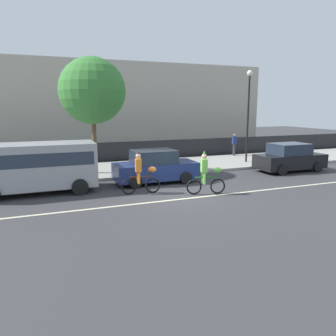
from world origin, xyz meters
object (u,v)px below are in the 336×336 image
object	(u,v)px
street_lamp_post	(249,103)
pedestrian_onlooker	(234,144)
parade_cyclist_lime	(206,175)
parade_cyclist_orange	(141,175)
parked_van_grey	(38,164)
parked_car_navy	(155,167)
parked_car_black	(290,158)

from	to	relation	value
street_lamp_post	pedestrian_onlooker	world-z (taller)	street_lamp_post
parade_cyclist_lime	pedestrian_onlooker	bearing A→B (deg)	51.38
parade_cyclist_orange	parked_van_grey	world-z (taller)	parked_van_grey
parked_van_grey	parked_car_navy	bearing A→B (deg)	0.75
street_lamp_post	parked_car_black	bearing A→B (deg)	-72.70
parked_car_black	street_lamp_post	bearing A→B (deg)	107.30
parked_car_navy	pedestrian_onlooker	world-z (taller)	pedestrian_onlooker
pedestrian_onlooker	parade_cyclist_orange	bearing A→B (deg)	-141.56
parked_car_navy	pedestrian_onlooker	size ratio (longest dim) A/B	2.53
parade_cyclist_lime	street_lamp_post	world-z (taller)	street_lamp_post
parade_cyclist_orange	parked_van_grey	bearing A→B (deg)	156.92
parade_cyclist_lime	pedestrian_onlooker	xyz separation A→B (m)	(6.89, 8.63, 0.17)
parade_cyclist_orange	parade_cyclist_lime	distance (m)	2.82
parked_van_grey	parked_car_navy	size ratio (longest dim) A/B	1.22
parade_cyclist_orange	parked_car_navy	xyz separation A→B (m)	(1.27, 1.83, -0.06)
parked_van_grey	pedestrian_onlooker	size ratio (longest dim) A/B	3.09
parade_cyclist_orange	parked_van_grey	distance (m)	4.51
parade_cyclist_lime	parked_car_black	size ratio (longest dim) A/B	0.47
street_lamp_post	parade_cyclist_orange	bearing A→B (deg)	-151.18
parked_car_navy	street_lamp_post	size ratio (longest dim) A/B	0.70
parade_cyclist_lime	parked_car_navy	bearing A→B (deg)	114.36
parked_car_navy	street_lamp_post	xyz separation A→B (m)	(7.40, 2.94, 3.21)
parked_car_navy	parked_van_grey	bearing A→B (deg)	-179.25
pedestrian_onlooker	parked_car_navy	bearing A→B (deg)	-145.27
parade_cyclist_lime	parked_van_grey	distance (m)	7.32
parade_cyclist_lime	parked_car_black	bearing A→B (deg)	22.20
parade_cyclist_lime	parked_van_grey	world-z (taller)	parked_van_grey
parked_van_grey	parked_car_black	world-z (taller)	parked_van_grey
parked_car_navy	street_lamp_post	world-z (taller)	street_lamp_post
street_lamp_post	parked_van_grey	bearing A→B (deg)	-166.78
street_lamp_post	parade_cyclist_lime	bearing A→B (deg)	-135.97
parked_van_grey	pedestrian_onlooker	distance (m)	14.80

